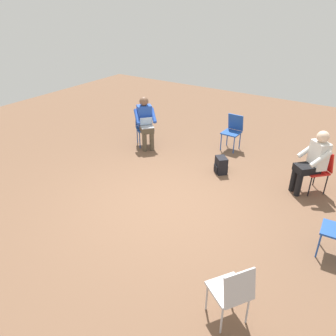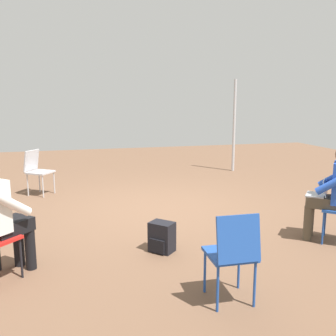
{
  "view_description": "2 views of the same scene",
  "coord_description": "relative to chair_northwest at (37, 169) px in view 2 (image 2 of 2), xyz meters",
  "views": [
    {
      "loc": [
        -2.74,
        4.12,
        3.39
      ],
      "look_at": [
        -0.07,
        0.04,
        0.79
      ],
      "focal_mm": 35.0,
      "sensor_mm": 36.0,
      "label": 1
    },
    {
      "loc": [
        -1.32,
        -5.76,
        1.79
      ],
      "look_at": [
        0.1,
        -0.39,
        0.77
      ],
      "focal_mm": 40.0,
      "sensor_mm": 36.0,
      "label": 2
    }
  ],
  "objects": [
    {
      "name": "chair_northwest",
      "position": [
        0.0,
        0.0,
        0.0
      ],
      "size": [
        0.58,
        0.57,
        0.85
      ],
      "rotation": [
        0.0,
        0.0,
        -2.16
      ],
      "color": "#B7B7BC",
      "rests_on": "ground"
    },
    {
      "name": "person_in_white",
      "position": [
        -0.09,
        -3.48,
        0.2
      ],
      "size": [
        0.63,
        0.63,
        1.24
      ],
      "rotation": [
        0.0,
        0.0,
        -0.77
      ],
      "color": "black",
      "rests_on": "ground"
    },
    {
      "name": "chair_south",
      "position": [
        1.95,
        -4.54,
        0.0
      ],
      "size": [
        0.41,
        0.45,
        0.85
      ],
      "rotation": [
        0.0,
        0.0,
        -0.03
      ],
      "color": "#1E4799",
      "rests_on": "ground"
    },
    {
      "name": "person_with_laptop",
      "position": [
        3.79,
        -3.48,
        0.2
      ],
      "size": [
        0.64,
        0.63,
        1.24
      ],
      "rotation": [
        0.0,
        0.0,
        0.85
      ],
      "color": "#4C4233",
      "rests_on": "ground"
    },
    {
      "name": "backpack_near_laptop_user",
      "position": [
        1.63,
        -3.25,
        -0.34
      ],
      "size": [
        0.34,
        0.34,
        0.36
      ],
      "rotation": [
        0.0,
        0.0,
        2.35
      ],
      "color": "black",
      "rests_on": "ground"
    },
    {
      "name": "ground_plane",
      "position": [
        1.94,
        -1.6,
        -0.5
      ],
      "size": [
        15.95,
        15.95,
        0.0
      ],
      "primitive_type": "plane",
      "color": "brown"
    },
    {
      "name": "tent_pole_far",
      "position": [
        4.61,
        1.26,
        0.64
      ],
      "size": [
        0.07,
        0.07,
        2.28
      ],
      "primitive_type": "cylinder",
      "color": "#B2B2B7",
      "rests_on": "ground"
    }
  ]
}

